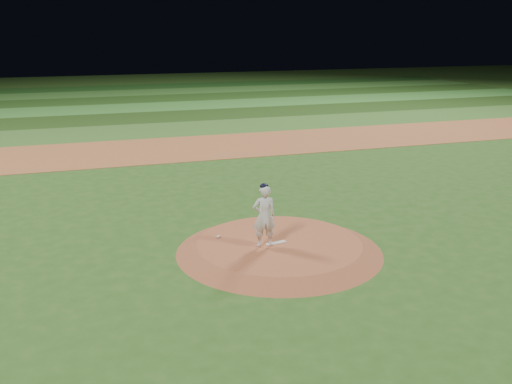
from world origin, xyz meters
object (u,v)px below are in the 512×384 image
pitchers_mound (279,247)px  pitcher_on_mound (264,216)px  pitching_rubber (276,243)px  rosin_bag (218,237)px

pitchers_mound → pitcher_on_mound: bearing=-166.1°
pitcher_on_mound → pitching_rubber: bearing=11.7°
pitchers_mound → rosin_bag: bearing=149.2°
pitching_rubber → pitcher_on_mound: 0.91m
pitchers_mound → pitching_rubber: size_ratio=9.61×
pitching_rubber → rosin_bag: rosin_bag is taller
pitching_rubber → rosin_bag: bearing=135.2°
pitcher_on_mound → pitchers_mound: bearing=13.9°
rosin_bag → pitchers_mound: bearing=-30.8°
pitchers_mound → rosin_bag: 1.70m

